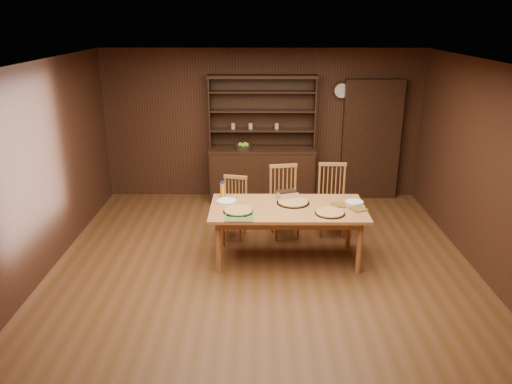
{
  "coord_description": "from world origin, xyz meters",
  "views": [
    {
      "loc": [
        -0.06,
        -5.62,
        3.11
      ],
      "look_at": [
        -0.09,
        0.4,
        0.97
      ],
      "focal_mm": 35.0,
      "sensor_mm": 36.0,
      "label": 1
    }
  ],
  "objects_px": {
    "china_hutch": "(262,167)",
    "juice_bottle": "(222,190)",
    "chair_left": "(234,205)",
    "chair_center": "(284,198)",
    "dining_table": "(288,212)",
    "chair_right": "(332,196)"
  },
  "relations": [
    {
      "from": "dining_table",
      "to": "chair_right",
      "type": "height_order",
      "value": "chair_right"
    },
    {
      "from": "china_hutch",
      "to": "chair_left",
      "type": "relative_size",
      "value": 2.39
    },
    {
      "from": "chair_right",
      "to": "juice_bottle",
      "type": "relative_size",
      "value": 4.6
    },
    {
      "from": "chair_center",
      "to": "chair_right",
      "type": "distance_m",
      "value": 0.72
    },
    {
      "from": "china_hutch",
      "to": "chair_center",
      "type": "relative_size",
      "value": 2.06
    },
    {
      "from": "chair_right",
      "to": "juice_bottle",
      "type": "distance_m",
      "value": 1.71
    },
    {
      "from": "chair_left",
      "to": "chair_center",
      "type": "xyz_separation_m",
      "value": [
        0.74,
        0.06,
        0.08
      ]
    },
    {
      "from": "china_hutch",
      "to": "chair_center",
      "type": "distance_m",
      "value": 1.52
    },
    {
      "from": "dining_table",
      "to": "chair_right",
      "type": "bearing_deg",
      "value": 52.53
    },
    {
      "from": "china_hutch",
      "to": "dining_table",
      "type": "bearing_deg",
      "value": -82.06
    },
    {
      "from": "chair_left",
      "to": "chair_right",
      "type": "distance_m",
      "value": 1.46
    },
    {
      "from": "dining_table",
      "to": "china_hutch",
      "type": "bearing_deg",
      "value": 97.94
    },
    {
      "from": "china_hutch",
      "to": "juice_bottle",
      "type": "xyz_separation_m",
      "value": [
        -0.55,
        -1.95,
        0.26
      ]
    },
    {
      "from": "chair_left",
      "to": "chair_center",
      "type": "distance_m",
      "value": 0.74
    },
    {
      "from": "juice_bottle",
      "to": "chair_center",
      "type": "bearing_deg",
      "value": 28.38
    },
    {
      "from": "china_hutch",
      "to": "dining_table",
      "type": "height_order",
      "value": "china_hutch"
    },
    {
      "from": "china_hutch",
      "to": "chair_center",
      "type": "height_order",
      "value": "china_hutch"
    },
    {
      "from": "dining_table",
      "to": "chair_right",
      "type": "relative_size",
      "value": 1.91
    },
    {
      "from": "china_hutch",
      "to": "juice_bottle",
      "type": "height_order",
      "value": "china_hutch"
    },
    {
      "from": "china_hutch",
      "to": "juice_bottle",
      "type": "bearing_deg",
      "value": -105.81
    },
    {
      "from": "china_hutch",
      "to": "chair_left",
      "type": "xyz_separation_m",
      "value": [
        -0.42,
        -1.55,
        -0.12
      ]
    },
    {
      "from": "dining_table",
      "to": "juice_bottle",
      "type": "relative_size",
      "value": 8.8
    }
  ]
}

